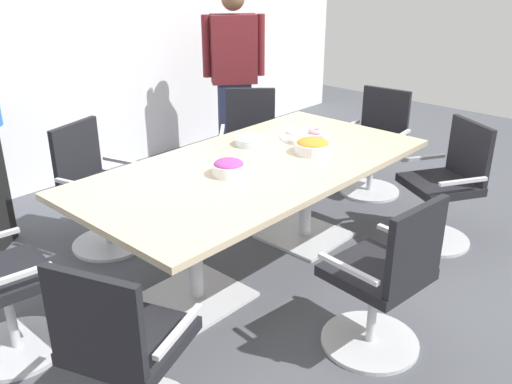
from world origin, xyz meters
name	(u,v)px	position (x,y,z in m)	size (l,w,h in m)	color
ground_plane	(256,265)	(0.00, 0.00, -0.01)	(10.00, 10.00, 0.01)	#4C4F56
back_wall	(52,28)	(0.00, 2.40, 1.40)	(8.00, 0.10, 2.80)	white
conference_table	(256,181)	(0.00, 0.00, 0.63)	(2.40, 1.20, 0.75)	#CCB793
office_chair_1	(125,358)	(-1.46, -0.57, 0.41)	(0.70, 0.70, 0.91)	silver
office_chair_2	(384,285)	(-0.21, -1.10, 0.41)	(0.59, 0.59, 0.91)	silver
office_chair_3	(445,190)	(1.20, -0.78, 0.41)	(0.74, 0.74, 0.91)	silver
office_chair_4	(375,148)	(1.70, 0.11, 0.41)	(0.59, 0.59, 0.91)	silver
office_chair_5	(250,148)	(0.93, 0.92, 0.41)	(0.76, 0.76, 0.91)	silver
office_chair_6	(98,194)	(-0.54, 1.05, 0.41)	(0.67, 0.67, 0.91)	silver
person_standing_1	(234,75)	(1.42, 1.59, 0.90)	(0.53, 0.45, 1.72)	#232842
snack_bowl_candy_mix	(229,167)	(-0.26, -0.01, 0.80)	(0.21, 0.21, 0.10)	white
snack_bowl_chips_orange	(313,146)	(0.41, -0.14, 0.80)	(0.25, 0.25, 0.10)	white
donut_platter	(305,136)	(0.63, 0.09, 0.77)	(0.37, 0.37, 0.04)	white
plate_stack	(251,141)	(0.26, 0.29, 0.78)	(0.22, 0.22, 0.05)	white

